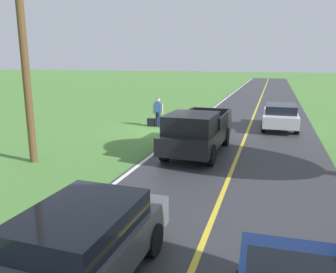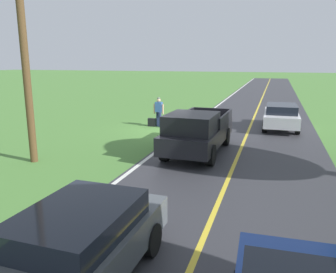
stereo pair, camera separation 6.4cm
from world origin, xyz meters
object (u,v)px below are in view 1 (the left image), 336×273
(suitcase_carried, at_px, (151,122))
(sedan_ahead_same_lane, at_px, (77,248))
(utility_pole_roadside, at_px, (24,53))
(pickup_truck_passing, at_px, (197,131))
(sedan_near_oncoming, at_px, (280,116))
(hitchhiker_walking, at_px, (158,110))

(suitcase_carried, distance_m, sedan_ahead_same_lane, 14.57)
(utility_pole_roadside, bearing_deg, suitcase_carried, -103.06)
(suitcase_carried, relative_size, utility_pole_roadside, 0.06)
(pickup_truck_passing, relative_size, sedan_near_oncoming, 1.23)
(sedan_near_oncoming, xyz_separation_m, sedan_ahead_same_lane, (3.45, 15.67, 0.00))
(sedan_near_oncoming, bearing_deg, pickup_truck_passing, 62.92)
(hitchhiker_walking, bearing_deg, utility_pole_roadside, 74.33)
(suitcase_carried, distance_m, utility_pole_roadside, 9.15)
(hitchhiker_walking, relative_size, suitcase_carried, 3.62)
(sedan_near_oncoming, xyz_separation_m, utility_pole_roadside, (9.17, 9.71, 3.34))
(sedan_near_oncoming, relative_size, utility_pole_roadside, 0.54)
(sedan_ahead_same_lane, xyz_separation_m, utility_pole_roadside, (5.72, -5.96, 3.34))
(pickup_truck_passing, xyz_separation_m, sedan_near_oncoming, (-3.41, -6.66, -0.21))
(hitchhiker_walking, relative_size, sedan_ahead_same_lane, 0.39)
(sedan_near_oncoming, distance_m, utility_pole_roadside, 13.76)
(suitcase_carried, relative_size, sedan_near_oncoming, 0.11)
(sedan_near_oncoming, height_order, utility_pole_roadside, utility_pole_roadside)
(pickup_truck_passing, relative_size, utility_pole_roadside, 0.67)
(sedan_ahead_same_lane, bearing_deg, hitchhiker_walking, -76.37)
(suitcase_carried, xyz_separation_m, sedan_ahead_same_lane, (-3.85, 14.04, 0.51))
(pickup_truck_passing, height_order, sedan_near_oncoming, pickup_truck_passing)
(hitchhiker_walking, relative_size, sedan_near_oncoming, 0.40)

